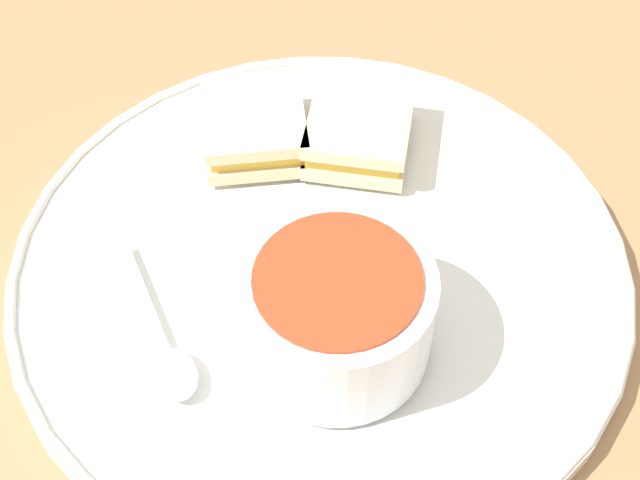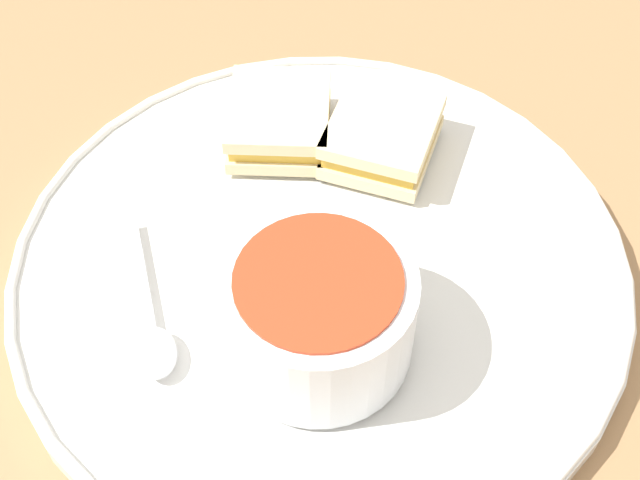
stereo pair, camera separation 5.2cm
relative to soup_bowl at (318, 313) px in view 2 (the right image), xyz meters
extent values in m
plane|color=#9E754C|center=(0.02, 0.06, -0.05)|extent=(2.40, 2.40, 0.00)
cylinder|color=white|center=(0.02, 0.06, -0.04)|extent=(0.37, 0.37, 0.02)
torus|color=white|center=(0.02, 0.06, -0.03)|extent=(0.37, 0.37, 0.01)
cylinder|color=white|center=(0.00, 0.00, -0.03)|extent=(0.06, 0.06, 0.01)
cylinder|color=white|center=(0.00, 0.00, 0.00)|extent=(0.10, 0.10, 0.06)
cylinder|color=red|center=(0.00, 0.00, 0.03)|extent=(0.09, 0.09, 0.01)
cube|color=silver|center=(-0.08, 0.07, -0.03)|extent=(0.01, 0.09, 0.00)
ellipsoid|color=silver|center=(-0.09, 0.02, -0.03)|extent=(0.03, 0.04, 0.01)
cube|color=beige|center=(0.08, 0.13, -0.03)|extent=(0.10, 0.10, 0.01)
cube|color=gold|center=(0.08, 0.13, -0.02)|extent=(0.09, 0.09, 0.01)
cube|color=beige|center=(0.08, 0.13, -0.01)|extent=(0.10, 0.10, 0.01)
cube|color=beige|center=(0.03, 0.16, -0.03)|extent=(0.09, 0.09, 0.01)
cube|color=gold|center=(0.03, 0.16, -0.02)|extent=(0.08, 0.08, 0.01)
cube|color=beige|center=(0.03, 0.16, -0.01)|extent=(0.09, 0.09, 0.01)
camera|label=1|loc=(-0.13, -0.23, 0.39)|focal=50.00mm
camera|label=2|loc=(-0.08, -0.25, 0.39)|focal=50.00mm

